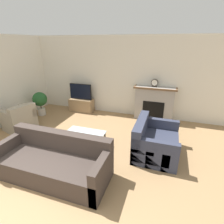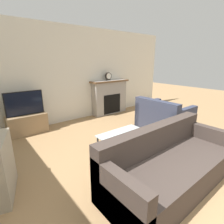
{
  "view_description": "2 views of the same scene",
  "coord_description": "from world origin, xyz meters",
  "px_view_note": "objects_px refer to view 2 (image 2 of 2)",
  "views": [
    {
      "loc": [
        2.12,
        -1.35,
        2.49
      ],
      "look_at": [
        0.73,
        2.83,
        0.71
      ],
      "focal_mm": 28.0,
      "sensor_mm": 36.0,
      "label": 1
    },
    {
      "loc": [
        -1.87,
        -0.25,
        1.76
      ],
      "look_at": [
        0.41,
        2.58,
        0.68
      ],
      "focal_mm": 28.0,
      "sensor_mm": 36.0,
      "label": 2
    }
  ],
  "objects_px": {
    "couch_sectional": "(169,166)",
    "coffee_table": "(124,136)",
    "mantel_clock": "(108,76)",
    "couch_loveseat": "(163,118)",
    "tv": "(24,103)"
  },
  "relations": [
    {
      "from": "couch_sectional",
      "to": "coffee_table",
      "type": "bearing_deg",
      "value": 84.52
    },
    {
      "from": "coffee_table",
      "to": "mantel_clock",
      "type": "relative_size",
      "value": 3.8
    },
    {
      "from": "couch_loveseat",
      "to": "coffee_table",
      "type": "height_order",
      "value": "couch_loveseat"
    },
    {
      "from": "couch_sectional",
      "to": "mantel_clock",
      "type": "height_order",
      "value": "mantel_clock"
    },
    {
      "from": "coffee_table",
      "to": "mantel_clock",
      "type": "bearing_deg",
      "value": 58.62
    },
    {
      "from": "couch_sectional",
      "to": "coffee_table",
      "type": "distance_m",
      "value": 1.1
    },
    {
      "from": "tv",
      "to": "coffee_table",
      "type": "xyz_separation_m",
      "value": [
        1.23,
        -2.17,
        -0.42
      ]
    },
    {
      "from": "couch_loveseat",
      "to": "mantel_clock",
      "type": "xyz_separation_m",
      "value": [
        -0.28,
        2.02,
        0.97
      ]
    },
    {
      "from": "couch_loveseat",
      "to": "mantel_clock",
      "type": "bearing_deg",
      "value": 7.85
    },
    {
      "from": "mantel_clock",
      "to": "couch_loveseat",
      "type": "bearing_deg",
      "value": -82.15
    },
    {
      "from": "couch_sectional",
      "to": "mantel_clock",
      "type": "bearing_deg",
      "value": 66.08
    },
    {
      "from": "coffee_table",
      "to": "mantel_clock",
      "type": "distance_m",
      "value": 2.83
    },
    {
      "from": "couch_sectional",
      "to": "coffee_table",
      "type": "height_order",
      "value": "couch_sectional"
    },
    {
      "from": "mantel_clock",
      "to": "couch_sectional",
      "type": "bearing_deg",
      "value": -113.92
    },
    {
      "from": "couch_sectional",
      "to": "couch_loveseat",
      "type": "bearing_deg",
      "value": 37.55
    }
  ]
}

